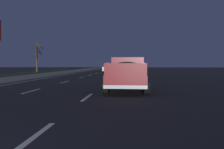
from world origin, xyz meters
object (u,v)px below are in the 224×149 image
object	(u,v)px
sedan_tan	(127,71)
pickup_truck	(127,73)
sedan_red	(129,69)
sedan_silver	(109,68)
bare_tree_far	(37,57)

from	to	relation	value
sedan_tan	pickup_truck	bearing A→B (deg)	-178.47
sedan_red	sedan_silver	world-z (taller)	same
pickup_truck	sedan_silver	world-z (taller)	pickup_truck
pickup_truck	sedan_tan	world-z (taller)	pickup_truck
sedan_silver	bare_tree_far	bearing A→B (deg)	92.17
sedan_tan	sedan_red	xyz separation A→B (m)	(10.26, -0.12, 0.00)
pickup_truck	bare_tree_far	size ratio (longest dim) A/B	1.04
sedan_red	bare_tree_far	world-z (taller)	bare_tree_far
bare_tree_far	sedan_tan	bearing A→B (deg)	-138.97
pickup_truck	bare_tree_far	xyz separation A→B (m)	(27.40, 16.43, 1.68)
sedan_tan	sedan_red	world-z (taller)	same
sedan_tan	sedan_silver	world-z (taller)	same
sedan_silver	pickup_truck	bearing A→B (deg)	-172.34
sedan_tan	bare_tree_far	distance (m)	24.74
pickup_truck	sedan_tan	distance (m)	8.79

